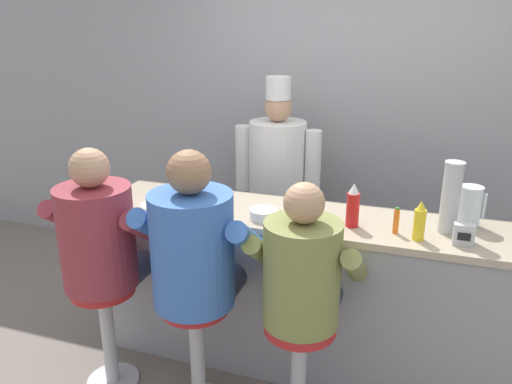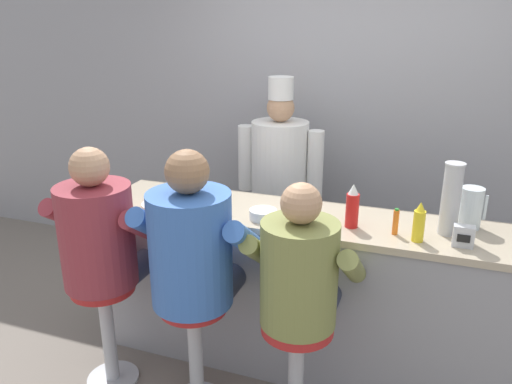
{
  "view_description": "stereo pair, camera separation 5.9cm",
  "coord_description": "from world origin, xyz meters",
  "px_view_note": "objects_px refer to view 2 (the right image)",
  "views": [
    {
      "loc": [
        0.56,
        -2.39,
        2.09
      ],
      "look_at": [
        -0.33,
        0.25,
        1.13
      ],
      "focal_mm": 35.0,
      "sensor_mm": 36.0,
      "label": 1
    },
    {
      "loc": [
        0.62,
        -2.37,
        2.09
      ],
      "look_at": [
        -0.33,
        0.25,
        1.13
      ],
      "focal_mm": 35.0,
      "sensor_mm": 36.0,
      "label": 2
    }
  ],
  "objects_px": {
    "coffee_mug_white": "(191,191)",
    "diner_seated_maroon": "(102,242)",
    "ketchup_bottle_red": "(352,207)",
    "mustard_bottle_yellow": "(419,223)",
    "cereal_bowl": "(263,214)",
    "coffee_mug_tan": "(293,216)",
    "breakfast_plate": "(161,204)",
    "diner_seated_olive": "(300,282)",
    "hot_sauce_bottle_orange": "(396,222)",
    "cook_in_whites_near": "(279,179)",
    "cup_stack_steel": "(451,199)",
    "napkin_dispenser_chrome": "(463,236)",
    "water_pitcher_clear": "(471,208)",
    "diner_seated_blue": "(194,254)"
  },
  "relations": [
    {
      "from": "coffee_mug_white",
      "to": "diner_seated_maroon",
      "type": "bearing_deg",
      "value": -115.02
    },
    {
      "from": "ketchup_bottle_red",
      "to": "mustard_bottle_yellow",
      "type": "xyz_separation_m",
      "value": [
        0.35,
        -0.07,
        -0.02
      ]
    },
    {
      "from": "cereal_bowl",
      "to": "coffee_mug_tan",
      "type": "xyz_separation_m",
      "value": [
        0.18,
        0.01,
        0.01
      ]
    },
    {
      "from": "ketchup_bottle_red",
      "to": "coffee_mug_tan",
      "type": "bearing_deg",
      "value": -171.48
    },
    {
      "from": "breakfast_plate",
      "to": "coffee_mug_white",
      "type": "bearing_deg",
      "value": 59.69
    },
    {
      "from": "coffee_mug_white",
      "to": "diner_seated_olive",
      "type": "height_order",
      "value": "diner_seated_olive"
    },
    {
      "from": "hot_sauce_bottle_orange",
      "to": "cook_in_whites_near",
      "type": "relative_size",
      "value": 0.08
    },
    {
      "from": "cup_stack_steel",
      "to": "cook_in_whites_near",
      "type": "relative_size",
      "value": 0.23
    },
    {
      "from": "hot_sauce_bottle_orange",
      "to": "coffee_mug_white",
      "type": "xyz_separation_m",
      "value": [
        -1.28,
        0.14,
        -0.02
      ]
    },
    {
      "from": "hot_sauce_bottle_orange",
      "to": "napkin_dispenser_chrome",
      "type": "bearing_deg",
      "value": -6.83
    },
    {
      "from": "breakfast_plate",
      "to": "cup_stack_steel",
      "type": "relative_size",
      "value": 0.62
    },
    {
      "from": "mustard_bottle_yellow",
      "to": "breakfast_plate",
      "type": "distance_m",
      "value": 1.51
    },
    {
      "from": "mustard_bottle_yellow",
      "to": "cup_stack_steel",
      "type": "xyz_separation_m",
      "value": [
        0.14,
        0.15,
        0.1
      ]
    },
    {
      "from": "hot_sauce_bottle_orange",
      "to": "water_pitcher_clear",
      "type": "relative_size",
      "value": 0.64
    },
    {
      "from": "water_pitcher_clear",
      "to": "cup_stack_steel",
      "type": "height_order",
      "value": "cup_stack_steel"
    },
    {
      "from": "cereal_bowl",
      "to": "diner_seated_maroon",
      "type": "bearing_deg",
      "value": -153.76
    },
    {
      "from": "napkin_dispenser_chrome",
      "to": "cook_in_whites_near",
      "type": "distance_m",
      "value": 1.61
    },
    {
      "from": "cup_stack_steel",
      "to": "diner_seated_blue",
      "type": "relative_size",
      "value": 0.26
    },
    {
      "from": "cereal_bowl",
      "to": "diner_seated_blue",
      "type": "height_order",
      "value": "diner_seated_blue"
    },
    {
      "from": "coffee_mug_white",
      "to": "mustard_bottle_yellow",
      "type": "bearing_deg",
      "value": -7.79
    },
    {
      "from": "breakfast_plate",
      "to": "mustard_bottle_yellow",
      "type": "bearing_deg",
      "value": -0.05
    },
    {
      "from": "ketchup_bottle_red",
      "to": "coffee_mug_tan",
      "type": "height_order",
      "value": "ketchup_bottle_red"
    },
    {
      "from": "diner_seated_blue",
      "to": "cook_in_whites_near",
      "type": "distance_m",
      "value": 1.38
    },
    {
      "from": "breakfast_plate",
      "to": "cook_in_whites_near",
      "type": "bearing_deg",
      "value": 65.33
    },
    {
      "from": "breakfast_plate",
      "to": "coffee_mug_tan",
      "type": "bearing_deg",
      "value": 1.47
    },
    {
      "from": "ketchup_bottle_red",
      "to": "coffee_mug_white",
      "type": "xyz_separation_m",
      "value": [
        -1.04,
        0.12,
        -0.07
      ]
    },
    {
      "from": "water_pitcher_clear",
      "to": "diner_seated_blue",
      "type": "height_order",
      "value": "diner_seated_blue"
    },
    {
      "from": "ketchup_bottle_red",
      "to": "diner_seated_maroon",
      "type": "bearing_deg",
      "value": -160.67
    },
    {
      "from": "mustard_bottle_yellow",
      "to": "diner_seated_olive",
      "type": "xyz_separation_m",
      "value": [
        -0.51,
        -0.39,
        -0.23
      ]
    },
    {
      "from": "diner_seated_maroon",
      "to": "cook_in_whites_near",
      "type": "bearing_deg",
      "value": 66.0
    },
    {
      "from": "mustard_bottle_yellow",
      "to": "cup_stack_steel",
      "type": "relative_size",
      "value": 0.54
    },
    {
      "from": "cup_stack_steel",
      "to": "diner_seated_olive",
      "type": "relative_size",
      "value": 0.28
    },
    {
      "from": "ketchup_bottle_red",
      "to": "mustard_bottle_yellow",
      "type": "height_order",
      "value": "ketchup_bottle_red"
    },
    {
      "from": "coffee_mug_tan",
      "to": "water_pitcher_clear",
      "type": "bearing_deg",
      "value": 15.76
    },
    {
      "from": "diner_seated_olive",
      "to": "cook_in_whites_near",
      "type": "distance_m",
      "value": 1.49
    },
    {
      "from": "ketchup_bottle_red",
      "to": "diner_seated_olive",
      "type": "bearing_deg",
      "value": -109.07
    },
    {
      "from": "mustard_bottle_yellow",
      "to": "diner_seated_maroon",
      "type": "height_order",
      "value": "diner_seated_maroon"
    },
    {
      "from": "cup_stack_steel",
      "to": "cook_in_whites_near",
      "type": "height_order",
      "value": "cook_in_whites_near"
    },
    {
      "from": "ketchup_bottle_red",
      "to": "coffee_mug_white",
      "type": "bearing_deg",
      "value": 173.42
    },
    {
      "from": "hot_sauce_bottle_orange",
      "to": "coffee_mug_tan",
      "type": "xyz_separation_m",
      "value": [
        -0.55,
        -0.03,
        -0.03
      ]
    },
    {
      "from": "mustard_bottle_yellow",
      "to": "diner_seated_olive",
      "type": "distance_m",
      "value": 0.69
    },
    {
      "from": "diner_seated_maroon",
      "to": "coffee_mug_white",
      "type": "bearing_deg",
      "value": 64.98
    },
    {
      "from": "ketchup_bottle_red",
      "to": "hot_sauce_bottle_orange",
      "type": "height_order",
      "value": "ketchup_bottle_red"
    },
    {
      "from": "napkin_dispenser_chrome",
      "to": "coffee_mug_white",
      "type": "bearing_deg",
      "value": 173.55
    },
    {
      "from": "hot_sauce_bottle_orange",
      "to": "coffee_mug_white",
      "type": "relative_size",
      "value": 1.05
    },
    {
      "from": "hot_sauce_bottle_orange",
      "to": "diner_seated_blue",
      "type": "bearing_deg",
      "value": -155.81
    },
    {
      "from": "cook_in_whites_near",
      "to": "mustard_bottle_yellow",
      "type": "bearing_deg",
      "value": -43.17
    },
    {
      "from": "coffee_mug_white",
      "to": "cook_in_whites_near",
      "type": "distance_m",
      "value": 0.88
    },
    {
      "from": "napkin_dispenser_chrome",
      "to": "coffee_mug_tan",
      "type": "bearing_deg",
      "value": 179.08
    },
    {
      "from": "breakfast_plate",
      "to": "coffee_mug_white",
      "type": "xyz_separation_m",
      "value": [
        0.11,
        0.19,
        0.04
      ]
    }
  ]
}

